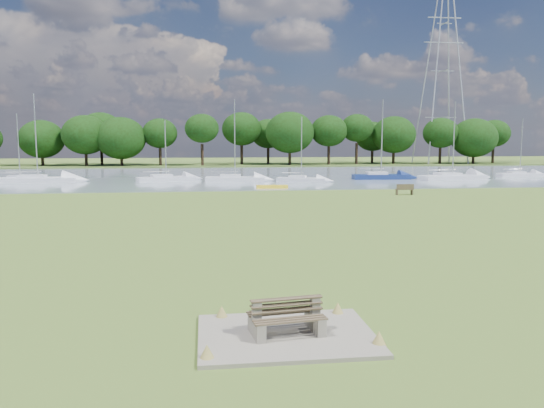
{
  "coord_description": "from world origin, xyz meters",
  "views": [
    {
      "loc": [
        -1.9,
        -26.11,
        4.74
      ],
      "look_at": [
        1.2,
        -2.0,
        1.75
      ],
      "focal_mm": 35.0,
      "sensor_mm": 36.0,
      "label": 1
    }
  ],
  "objects": [
    {
      "name": "sailboat_6",
      "position": [
        26.64,
        32.13,
        0.52
      ],
      "size": [
        8.25,
        3.6,
        8.97
      ],
      "rotation": [
        0.0,
        0.0,
        0.18
      ],
      "color": "silver",
      "rests_on": "river"
    },
    {
      "name": "sailboat_2",
      "position": [
        37.42,
        35.86,
        0.44
      ],
      "size": [
        5.59,
        1.62,
        7.22
      ],
      "rotation": [
        0.0,
        0.0,
        0.01
      ],
      "color": "silver",
      "rests_on": "river"
    },
    {
      "name": "sailboat_0",
      "position": [
        1.46,
        32.98,
        0.51
      ],
      "size": [
        6.68,
        2.4,
        9.04
      ],
      "rotation": [
        0.0,
        0.0,
        -0.09
      ],
      "color": "silver",
      "rests_on": "river"
    },
    {
      "name": "sailboat_3",
      "position": [
        18.64,
        33.82,
        0.58
      ],
      "size": [
        6.7,
        2.19,
        9.19
      ],
      "rotation": [
        0.0,
        0.0,
        -0.05
      ],
      "color": "navy",
      "rests_on": "river"
    },
    {
      "name": "sailboat_7",
      "position": [
        8.66,
        31.2,
        0.46
      ],
      "size": [
        5.55,
        3.29,
        7.08
      ],
      "rotation": [
        0.0,
        0.0,
        -0.36
      ],
      "color": "silver",
      "rests_on": "river"
    },
    {
      "name": "river",
      "position": [
        0.0,
        42.0,
        0.0
      ],
      "size": [
        220.0,
        40.0,
        0.1
      ],
      "primitive_type": "cube",
      "color": "gray",
      "rests_on": "ground"
    },
    {
      "name": "riverbank_bench",
      "position": [
        15.06,
        17.03,
        0.47
      ],
      "size": [
        1.54,
        0.55,
        0.93
      ],
      "rotation": [
        0.0,
        0.0,
        -0.07
      ],
      "color": "brown",
      "rests_on": "ground"
    },
    {
      "name": "bench_pair",
      "position": [
        -0.0,
        -14.0,
        0.49
      ],
      "size": [
        1.88,
        1.26,
        0.95
      ],
      "rotation": [
        0.0,
        0.0,
        0.13
      ],
      "color": "gray",
      "rests_on": "concrete_pad"
    },
    {
      "name": "tree_line",
      "position": [
        -4.55,
        68.0,
        5.84
      ],
      "size": [
        131.21,
        8.11,
        9.82
      ],
      "color": "black",
      "rests_on": "far_bank"
    },
    {
      "name": "sailboat_4",
      "position": [
        -22.02,
        35.04,
        0.48
      ],
      "size": [
        5.06,
        1.73,
        7.44
      ],
      "rotation": [
        0.0,
        0.0,
        0.07
      ],
      "color": "navy",
      "rests_on": "river"
    },
    {
      "name": "sailboat_1",
      "position": [
        -6.18,
        34.03,
        0.49
      ],
      "size": [
        6.64,
        3.83,
        6.79
      ],
      "rotation": [
        0.0,
        0.0,
        0.34
      ],
      "color": "silver",
      "rests_on": "river"
    },
    {
      "name": "concrete_pad",
      "position": [
        0.0,
        -14.0,
        0.05
      ],
      "size": [
        4.2,
        3.2,
        0.1
      ],
      "primitive_type": "cube",
      "color": "gray",
      "rests_on": "ground"
    },
    {
      "name": "sailboat_8",
      "position": [
        -19.96,
        34.25,
        0.53
      ],
      "size": [
        8.12,
        2.42,
        9.51
      ],
      "rotation": [
        0.0,
        0.0,
        0.02
      ],
      "color": "silver",
      "rests_on": "river"
    },
    {
      "name": "kayak",
      "position": [
        4.55,
        24.0,
        0.2
      ],
      "size": [
        3.06,
        0.89,
        0.3
      ],
      "primitive_type": "cube",
      "rotation": [
        0.0,
        0.0,
        -0.06
      ],
      "color": "yellow",
      "rests_on": "river"
    },
    {
      "name": "far_bank",
      "position": [
        0.0,
        72.0,
        0.0
      ],
      "size": [
        220.0,
        20.0,
        0.4
      ],
      "primitive_type": "cube",
      "color": "#4C6626",
      "rests_on": "ground"
    },
    {
      "name": "ground",
      "position": [
        0.0,
        0.0,
        0.0
      ],
      "size": [
        220.0,
        220.0,
        0.0
      ],
      "primitive_type": "plane",
      "color": "olive"
    },
    {
      "name": "pylon",
      "position": [
        42.57,
        70.0,
        22.71
      ],
      "size": [
        7.7,
        5.39,
        36.5
      ],
      "color": "#A5A9AE",
      "rests_on": "far_bank"
    }
  ]
}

